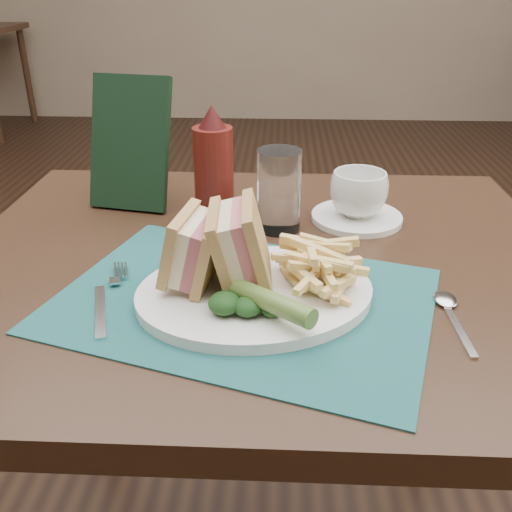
{
  "coord_description": "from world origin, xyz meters",
  "views": [
    {
      "loc": [
        0.03,
        -1.24,
        1.13
      ],
      "look_at": [
        -0.0,
        -0.59,
        0.8
      ],
      "focal_mm": 40.0,
      "sensor_mm": 36.0,
      "label": 1
    }
  ],
  "objects_px": {
    "check_presenter": "(130,143)",
    "ketchup_bottle": "(213,162)",
    "placemat": "(243,299)",
    "sandwich_half_b": "(223,244)",
    "saucer": "(357,217)",
    "table_main": "(260,445)",
    "sandwich_half_a": "(179,247)",
    "coffee_cup": "(359,194)",
    "plate": "(255,293)",
    "drinking_glass": "(279,191)"
  },
  "relations": [
    {
      "from": "placemat",
      "to": "sandwich_half_a",
      "type": "bearing_deg",
      "value": 169.13
    },
    {
      "from": "placemat",
      "to": "coffee_cup",
      "type": "relative_size",
      "value": 4.9
    },
    {
      "from": "table_main",
      "to": "saucer",
      "type": "height_order",
      "value": "saucer"
    },
    {
      "from": "plate",
      "to": "saucer",
      "type": "bearing_deg",
      "value": 44.64
    },
    {
      "from": "placemat",
      "to": "sandwich_half_a",
      "type": "distance_m",
      "value": 0.1
    },
    {
      "from": "drinking_glass",
      "to": "table_main",
      "type": "bearing_deg",
      "value": -104.33
    },
    {
      "from": "sandwich_half_a",
      "to": "coffee_cup",
      "type": "xyz_separation_m",
      "value": [
        0.25,
        0.25,
        -0.02
      ]
    },
    {
      "from": "table_main",
      "to": "coffee_cup",
      "type": "relative_size",
      "value": 9.59
    },
    {
      "from": "placemat",
      "to": "sandwich_half_b",
      "type": "distance_m",
      "value": 0.08
    },
    {
      "from": "check_presenter",
      "to": "placemat",
      "type": "bearing_deg",
      "value": -45.52
    },
    {
      "from": "sandwich_half_b",
      "to": "sandwich_half_a",
      "type": "bearing_deg",
      "value": 175.84
    },
    {
      "from": "table_main",
      "to": "sandwich_half_b",
      "type": "height_order",
      "value": "sandwich_half_b"
    },
    {
      "from": "coffee_cup",
      "to": "drinking_glass",
      "type": "distance_m",
      "value": 0.14
    },
    {
      "from": "placemat",
      "to": "check_presenter",
      "type": "relative_size",
      "value": 2.04
    },
    {
      "from": "sandwich_half_b",
      "to": "drinking_glass",
      "type": "height_order",
      "value": "drinking_glass"
    },
    {
      "from": "table_main",
      "to": "sandwich_half_a",
      "type": "height_order",
      "value": "sandwich_half_a"
    },
    {
      "from": "placemat",
      "to": "coffee_cup",
      "type": "bearing_deg",
      "value": 56.95
    },
    {
      "from": "saucer",
      "to": "coffee_cup",
      "type": "xyz_separation_m",
      "value": [
        0.0,
        0.0,
        0.04
      ]
    },
    {
      "from": "saucer",
      "to": "check_presenter",
      "type": "xyz_separation_m",
      "value": [
        -0.39,
        0.06,
        0.1
      ]
    },
    {
      "from": "placemat",
      "to": "drinking_glass",
      "type": "distance_m",
      "value": 0.24
    },
    {
      "from": "sandwich_half_a",
      "to": "saucer",
      "type": "xyz_separation_m",
      "value": [
        0.25,
        0.25,
        -0.06
      ]
    },
    {
      "from": "plate",
      "to": "ketchup_bottle",
      "type": "xyz_separation_m",
      "value": [
        -0.08,
        0.27,
        0.08
      ]
    },
    {
      "from": "sandwich_half_b",
      "to": "coffee_cup",
      "type": "bearing_deg",
      "value": 48.82
    },
    {
      "from": "placemat",
      "to": "ketchup_bottle",
      "type": "distance_m",
      "value": 0.3
    },
    {
      "from": "placemat",
      "to": "ketchup_bottle",
      "type": "height_order",
      "value": "ketchup_bottle"
    },
    {
      "from": "table_main",
      "to": "plate",
      "type": "bearing_deg",
      "value": -90.94
    },
    {
      "from": "table_main",
      "to": "drinking_glass",
      "type": "relative_size",
      "value": 6.92
    },
    {
      "from": "sandwich_half_b",
      "to": "check_presenter",
      "type": "relative_size",
      "value": 0.48
    },
    {
      "from": "coffee_cup",
      "to": "check_presenter",
      "type": "xyz_separation_m",
      "value": [
        -0.39,
        0.06,
        0.06
      ]
    },
    {
      "from": "sandwich_half_a",
      "to": "ketchup_bottle",
      "type": "height_order",
      "value": "ketchup_bottle"
    },
    {
      "from": "placemat",
      "to": "saucer",
      "type": "xyz_separation_m",
      "value": [
        0.17,
        0.26,
        0.0
      ]
    },
    {
      "from": "table_main",
      "to": "drinking_glass",
      "type": "height_order",
      "value": "drinking_glass"
    },
    {
      "from": "saucer",
      "to": "sandwich_half_a",
      "type": "bearing_deg",
      "value": -135.43
    },
    {
      "from": "coffee_cup",
      "to": "plate",
      "type": "bearing_deg",
      "value": -120.97
    },
    {
      "from": "table_main",
      "to": "sandwich_half_b",
      "type": "xyz_separation_m",
      "value": [
        -0.04,
        -0.11,
        0.45
      ]
    },
    {
      "from": "ketchup_bottle",
      "to": "sandwich_half_b",
      "type": "bearing_deg",
      "value": -81.07
    },
    {
      "from": "coffee_cup",
      "to": "drinking_glass",
      "type": "bearing_deg",
      "value": -162.89
    },
    {
      "from": "sandwich_half_b",
      "to": "plate",
      "type": "bearing_deg",
      "value": -19.77
    },
    {
      "from": "table_main",
      "to": "ketchup_bottle",
      "type": "height_order",
      "value": "ketchup_bottle"
    },
    {
      "from": "check_presenter",
      "to": "ketchup_bottle",
      "type": "bearing_deg",
      "value": -6.71
    },
    {
      "from": "saucer",
      "to": "ketchup_bottle",
      "type": "distance_m",
      "value": 0.25
    },
    {
      "from": "placemat",
      "to": "saucer",
      "type": "bearing_deg",
      "value": 56.95
    },
    {
      "from": "sandwich_half_b",
      "to": "saucer",
      "type": "xyz_separation_m",
      "value": [
        0.2,
        0.25,
        -0.07
      ]
    },
    {
      "from": "table_main",
      "to": "drinking_glass",
      "type": "bearing_deg",
      "value": 75.67
    },
    {
      "from": "plate",
      "to": "sandwich_half_b",
      "type": "height_order",
      "value": "sandwich_half_b"
    },
    {
      "from": "plate",
      "to": "coffee_cup",
      "type": "distance_m",
      "value": 0.31
    },
    {
      "from": "table_main",
      "to": "sandwich_half_a",
      "type": "relative_size",
      "value": 9.45
    },
    {
      "from": "table_main",
      "to": "plate",
      "type": "relative_size",
      "value": 3.0
    },
    {
      "from": "sandwich_half_b",
      "to": "ketchup_bottle",
      "type": "height_order",
      "value": "ketchup_bottle"
    },
    {
      "from": "placemat",
      "to": "plate",
      "type": "relative_size",
      "value": 1.53
    }
  ]
}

